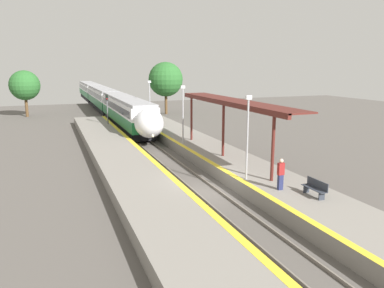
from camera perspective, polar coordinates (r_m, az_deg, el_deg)
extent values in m
plane|color=#56514C|center=(23.32, 2.28, -7.43)|extent=(120.00, 120.00, 0.00)
cube|color=slate|center=(23.04, 0.62, -7.47)|extent=(0.08, 90.00, 0.15)
cube|color=slate|center=(23.57, 3.90, -7.04)|extent=(0.08, 90.00, 0.15)
cube|color=black|center=(46.82, -9.95, 3.03)|extent=(2.51, 18.58, 0.86)
cube|color=#196633|center=(46.69, -9.99, 4.09)|extent=(2.86, 20.20, 0.89)
cube|color=#196633|center=(46.62, -10.02, 4.82)|extent=(2.87, 20.20, 0.31)
cube|color=silver|center=(46.52, -10.06, 5.83)|extent=(2.86, 20.20, 1.35)
cube|color=black|center=(46.53, -10.05, 5.75)|extent=(2.88, 18.58, 0.74)
cube|color=#9E9EA3|center=(46.45, -10.09, 6.85)|extent=(2.57, 20.20, 0.30)
cylinder|color=black|center=(39.59, -8.90, 1.14)|extent=(0.12, 0.86, 0.86)
cylinder|color=black|center=(39.91, -6.88, 1.28)|extent=(0.12, 0.86, 0.86)
cylinder|color=black|center=(41.72, -9.54, 1.66)|extent=(0.12, 0.86, 0.86)
cylinder|color=black|center=(42.01, -7.62, 1.80)|extent=(0.12, 0.86, 0.86)
cylinder|color=black|center=(51.76, -11.83, 3.54)|extent=(0.12, 0.86, 0.86)
cylinder|color=black|center=(52.00, -10.27, 3.64)|extent=(0.12, 0.86, 0.86)
cylinder|color=black|center=(53.91, -12.21, 3.85)|extent=(0.12, 0.86, 0.86)
cylinder|color=black|center=(54.14, -10.71, 3.95)|extent=(0.12, 0.86, 0.86)
ellipsoid|color=silver|center=(35.72, -6.56, 3.18)|extent=(2.74, 3.37, 2.81)
ellipsoid|color=black|center=(35.25, -6.41, 3.83)|extent=(2.00, 1.97, 1.43)
sphere|color=#F9F4CC|center=(34.69, -6.00, 1.21)|extent=(0.24, 0.24, 0.24)
cube|color=black|center=(67.39, -13.42, 5.54)|extent=(2.51, 18.58, 0.86)
cube|color=#196633|center=(67.31, -13.46, 6.28)|extent=(2.86, 20.20, 0.89)
cube|color=#196633|center=(67.25, -13.48, 6.79)|extent=(2.87, 20.20, 0.31)
cube|color=silver|center=(67.19, -13.52, 7.50)|extent=(2.86, 20.20, 1.35)
cube|color=black|center=(67.19, -13.51, 7.44)|extent=(2.88, 18.58, 0.74)
cube|color=#9E9EA3|center=(67.14, -13.55, 8.20)|extent=(2.57, 20.20, 0.30)
cylinder|color=black|center=(60.07, -13.15, 4.61)|extent=(0.12, 0.86, 0.86)
cylinder|color=black|center=(60.28, -11.79, 4.69)|extent=(0.12, 0.86, 0.86)
cylinder|color=black|center=(62.24, -13.43, 4.84)|extent=(0.12, 0.86, 0.86)
cylinder|color=black|center=(62.44, -12.12, 4.92)|extent=(0.12, 0.86, 0.86)
cylinder|color=black|center=(72.43, -14.53, 5.73)|extent=(0.12, 0.86, 0.86)
cylinder|color=black|center=(72.60, -13.40, 5.80)|extent=(0.12, 0.86, 0.86)
cylinder|color=black|center=(74.60, -14.73, 5.89)|extent=(0.12, 0.86, 0.86)
cylinder|color=black|center=(74.77, -13.63, 5.96)|extent=(0.12, 0.86, 0.86)
cube|color=black|center=(88.17, -15.27, 6.87)|extent=(2.51, 18.58, 0.86)
cube|color=#196633|center=(88.10, -15.31, 7.44)|extent=(2.86, 20.20, 0.89)
cube|color=#196633|center=(88.06, -15.33, 7.83)|extent=(2.87, 20.20, 0.31)
cube|color=silver|center=(88.01, -15.36, 8.37)|extent=(2.86, 20.20, 1.35)
cube|color=black|center=(88.02, -15.35, 8.32)|extent=(2.88, 18.58, 0.74)
cube|color=#9E9EA3|center=(87.97, -15.39, 8.90)|extent=(2.57, 20.20, 0.30)
cylinder|color=black|center=(80.82, -15.23, 6.30)|extent=(0.12, 0.86, 0.86)
cylinder|color=black|center=(80.97, -14.22, 6.36)|extent=(0.12, 0.86, 0.86)
cylinder|color=black|center=(83.00, -15.39, 6.43)|extent=(0.12, 0.86, 0.86)
cylinder|color=black|center=(83.15, -14.40, 6.49)|extent=(0.12, 0.86, 0.86)
cylinder|color=black|center=(93.24, -16.04, 6.94)|extent=(0.12, 0.86, 0.86)
cylinder|color=black|center=(93.38, -15.15, 7.00)|extent=(0.12, 0.86, 0.86)
cylinder|color=black|center=(95.43, -16.16, 7.04)|extent=(0.12, 0.86, 0.86)
cylinder|color=black|center=(95.56, -15.29, 7.09)|extent=(0.12, 0.86, 0.86)
cube|color=gray|center=(24.85, 10.37, -5.35)|extent=(4.19, 64.00, 0.86)
cube|color=yellow|center=(23.83, 6.49, -4.88)|extent=(0.40, 64.00, 0.01)
cube|color=gray|center=(22.05, -6.73, -7.47)|extent=(4.07, 64.00, 0.86)
cube|color=yellow|center=(22.40, -2.17, -5.91)|extent=(0.40, 64.00, 0.01)
cube|color=#2D333D|center=(20.66, 19.14, -7.53)|extent=(0.36, 0.06, 0.42)
cube|color=#2D333D|center=(21.57, 17.03, -6.57)|extent=(0.36, 0.06, 0.42)
cube|color=#2D333D|center=(21.04, 18.10, -6.46)|extent=(0.44, 1.66, 0.03)
cube|color=#2D333D|center=(21.09, 18.57, -5.78)|extent=(0.04, 1.66, 0.44)
cube|color=navy|center=(21.63, 13.30, -5.69)|extent=(0.28, 0.20, 0.87)
cube|color=maroon|center=(21.41, 13.40, -3.70)|extent=(0.36, 0.22, 0.69)
sphere|color=beige|center=(21.29, 13.46, -2.51)|extent=(0.24, 0.24, 0.24)
cylinder|color=#59595E|center=(45.76, -12.73, 4.21)|extent=(0.14, 0.14, 3.67)
cube|color=black|center=(45.53, -12.86, 6.94)|extent=(0.28, 0.20, 0.70)
sphere|color=black|center=(45.41, -12.85, 7.14)|extent=(0.14, 0.14, 0.14)
sphere|color=red|center=(45.43, -12.83, 6.71)|extent=(0.14, 0.14, 0.14)
cylinder|color=#9E9EA3|center=(22.74, 8.42, 0.59)|extent=(0.12, 0.12, 4.89)
cube|color=silver|center=(22.38, 8.62, 7.04)|extent=(0.36, 0.20, 0.24)
cylinder|color=#9E9EA3|center=(33.18, -1.39, 4.25)|extent=(0.12, 0.12, 4.89)
cube|color=silver|center=(32.94, -1.41, 8.68)|extent=(0.36, 0.20, 0.24)
cylinder|color=#9E9EA3|center=(44.20, -6.44, 6.09)|extent=(0.12, 0.12, 4.89)
cube|color=silver|center=(44.01, -6.52, 9.41)|extent=(0.36, 0.20, 0.24)
cylinder|color=#511E19|center=(22.79, 12.22, -0.67)|extent=(0.20, 0.20, 3.99)
cylinder|color=#511E19|center=(28.64, 4.78, 2.09)|extent=(0.20, 0.20, 3.99)
cylinder|color=#511E19|center=(34.84, -0.08, 3.88)|extent=(0.20, 0.20, 3.99)
cube|color=#511E19|center=(28.36, 4.86, 6.27)|extent=(0.24, 16.67, 0.36)
cube|color=#511E19|center=(28.75, 6.49, 6.56)|extent=(2.00, 16.67, 0.10)
cylinder|color=brown|center=(62.71, -23.90, 5.17)|extent=(0.44, 0.44, 2.97)
sphere|color=#286028|center=(62.47, -24.15, 8.16)|extent=(4.49, 4.49, 4.49)
cylinder|color=brown|center=(60.71, -3.98, 6.16)|extent=(0.44, 0.44, 3.37)
sphere|color=#286028|center=(60.45, -4.03, 9.80)|extent=(5.45, 5.45, 5.45)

